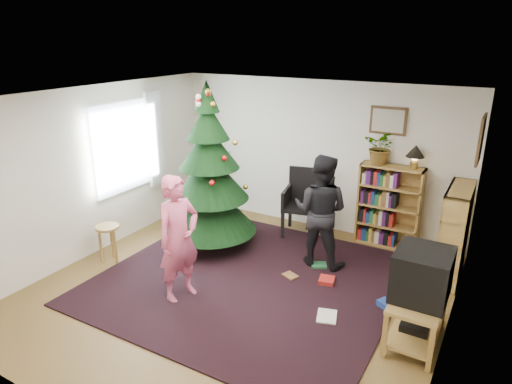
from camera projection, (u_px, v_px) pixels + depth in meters
The scene contains 23 objects.
floor at pixel (238, 290), 5.98m from camera, with size 5.00×5.00×0.00m, color brown.
ceiling at pixel (235, 98), 5.16m from camera, with size 5.00×5.00×0.00m, color white.
wall_back at pixel (316, 156), 7.62m from camera, with size 5.00×0.02×2.50m, color silver.
wall_front at pixel (66, 299), 3.52m from camera, with size 5.00×0.02×2.50m, color silver.
wall_left at pixel (93, 172), 6.74m from camera, with size 0.02×5.00×2.50m, color silver.
wall_right at pixel (456, 245), 4.41m from camera, with size 0.02×5.00×2.50m, color silver.
rug at pixel (250, 279), 6.23m from camera, with size 3.80×3.60×0.02m, color black.
window_pane at pixel (123, 147), 7.13m from camera, with size 0.04×1.20×1.40m, color silver.
curtain at pixel (155, 139), 7.69m from camera, with size 0.06×0.35×1.60m, color silver.
picture_back at pixel (388, 121), 6.84m from camera, with size 0.55×0.03×0.42m.
picture_right at pixel (481, 140), 5.62m from camera, with size 0.03×0.50×0.60m.
christmas_tree at pixel (210, 181), 6.90m from camera, with size 1.42×1.42×2.58m.
bookshelf_back at pixel (389, 205), 7.07m from camera, with size 0.95×0.30×1.30m.
bookshelf_right at pixel (454, 233), 6.10m from camera, with size 0.30×0.95×1.30m.
tv_stand at pixel (417, 315), 4.91m from camera, with size 0.51×0.92×0.55m.
crt_tv at pixel (422, 274), 4.75m from camera, with size 0.56×0.61×0.53m.
armchair at pixel (306, 199), 7.56m from camera, with size 0.71×0.72×1.09m.
stool at pixel (108, 234), 6.62m from camera, with size 0.34×0.34×0.56m.
person_standing at pixel (179, 239), 5.59m from camera, with size 0.59×0.39×1.62m, color #CF5273.
person_by_chair at pixel (320, 211), 6.42m from camera, with size 0.80×0.62×1.64m, color black.
potted_plant at pixel (381, 147), 6.87m from camera, with size 0.48×0.42×0.54m, color gray.
table_lamp at pixel (415, 153), 6.64m from camera, with size 0.27×0.27×0.36m.
floor_clutter at pixel (339, 289), 5.94m from camera, with size 1.60×1.32×0.08m.
Camera 1 is at (2.79, -4.43, 3.19)m, focal length 32.00 mm.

